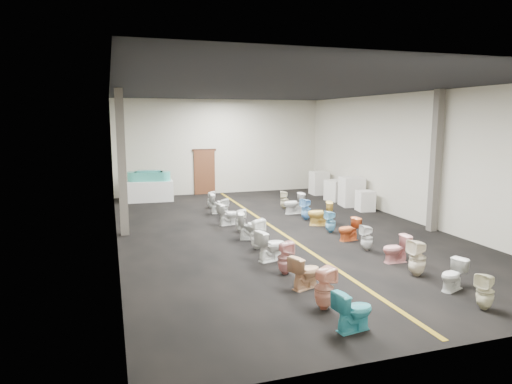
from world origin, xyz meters
The scene contains 40 objects.
floor centered at (0.00, 0.00, 0.00)m, with size 16.00×16.00×0.00m, color black.
ceiling centered at (0.00, 0.00, 4.50)m, with size 16.00×16.00×0.00m, color black.
wall_back centered at (0.00, 8.00, 2.25)m, with size 10.00×10.00×0.00m, color #BCB7A1.
wall_front centered at (0.00, -8.00, 2.25)m, with size 10.00×10.00×0.00m, color #BCB7A1.
wall_left centered at (-5.00, 0.00, 2.25)m, with size 16.00×16.00×0.00m, color #BCB7A1.
wall_right centered at (5.00, 0.00, 2.25)m, with size 16.00×16.00×0.00m, color #BCB7A1.
aisle_stripe centered at (0.00, 0.00, 0.00)m, with size 0.12×15.60×0.01m, color olive.
back_door centered at (-0.80, 7.94, 1.05)m, with size 1.00×0.10×2.10m, color #562D19.
door_frame centered at (-0.80, 7.95, 2.12)m, with size 1.15×0.08×0.10m, color #331C11.
column_left centered at (-4.75, 1.00, 2.25)m, with size 0.25×0.25×4.50m, color #59544C.
column_right centered at (4.75, -1.50, 2.25)m, with size 0.25×0.25×4.50m, color #59544C.
display_table centered at (-3.49, 6.83, 0.45)m, with size 2.00×1.00×0.89m, color white.
bathtub centered at (-3.49, 6.83, 1.07)m, with size 1.83×0.91×0.55m.
appliance_crate_a centered at (4.40, 1.99, 0.40)m, with size 0.62×0.62×0.79m, color silver.
appliance_crate_b centered at (4.40, 3.07, 0.60)m, with size 0.87×0.87×1.20m, color silver.
appliance_crate_c centered at (4.40, 4.40, 0.45)m, with size 0.80×0.80×0.91m, color silver.
appliance_crate_d centered at (4.40, 6.16, 0.55)m, with size 0.77×0.77×1.10m, color silver.
toilet_left_0 centered at (-1.25, -6.98, 0.36)m, with size 0.40×0.71×0.72m, color teal.
toilet_left_1 centered at (-1.34, -6.03, 0.41)m, with size 0.37×0.38×0.83m, color #E19A80.
toilet_left_2 centered at (-1.23, -4.92, 0.37)m, with size 0.41×0.72×0.73m, color tan.
toilet_left_3 centered at (-1.32, -3.96, 0.39)m, with size 0.35×0.36×0.79m, color #D0918E.
toilet_left_4 centered at (-1.28, -2.87, 0.40)m, with size 0.45×0.78×0.80m, color white.
toilet_left_5 centered at (-1.29, -1.78, 0.43)m, with size 0.39×0.39×0.86m, color white.
toilet_left_6 centered at (-1.14, -0.72, 0.41)m, with size 0.46×0.81×0.82m, color silver.
toilet_left_7 centered at (-1.20, 0.25, 0.37)m, with size 0.34×0.34×0.75m, color white.
toilet_left_8 centered at (-1.33, 1.32, 0.37)m, with size 0.41×0.73×0.74m, color white.
toilet_left_9 centered at (-1.23, 2.35, 0.37)m, with size 0.33×0.34×0.73m, color silver.
toilet_left_10 centered at (-1.16, 3.29, 0.39)m, with size 0.43×0.76×0.77m, color white.
toilet_left_11 centered at (-1.26, 4.42, 0.34)m, with size 0.31×0.32×0.69m, color white.
toilet_right_0 centered at (1.57, -6.98, 0.36)m, with size 0.32×0.33×0.72m, color beige.
toilet_right_1 centered at (1.70, -5.98, 0.33)m, with size 0.37×0.65×0.66m, color white.
toilet_right_2 centered at (1.54, -5.00, 0.43)m, with size 0.39×0.39×0.86m, color #F0E3C8.
toilet_right_3 centered at (1.67, -3.99, 0.35)m, with size 0.39×0.69×0.70m, color pink.
toilet_right_4 centered at (1.53, -2.83, 0.36)m, with size 0.32×0.33×0.72m, color silver.
toilet_right_5 centered at (1.58, -1.76, 0.34)m, with size 0.38×0.67×0.68m, color #D6602B.
toilet_right_6 centered at (1.50, -0.74, 0.36)m, with size 0.32×0.33×0.71m, color #7DC7E7.
toilet_right_7 centered at (1.61, 0.28, 0.42)m, with size 0.46×0.81×0.83m, color #ECC153.
toilet_right_8 centered at (1.52, 1.22, 0.39)m, with size 0.35×0.36×0.78m, color #79BCF5.
toilet_right_9 centered at (1.51, 2.34, 0.40)m, with size 0.45×0.78×0.80m, color white.
toilet_right_10 centered at (1.52, 3.34, 0.36)m, with size 0.33×0.34×0.73m, color beige.
Camera 1 is at (-5.09, -13.48, 3.60)m, focal length 32.00 mm.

